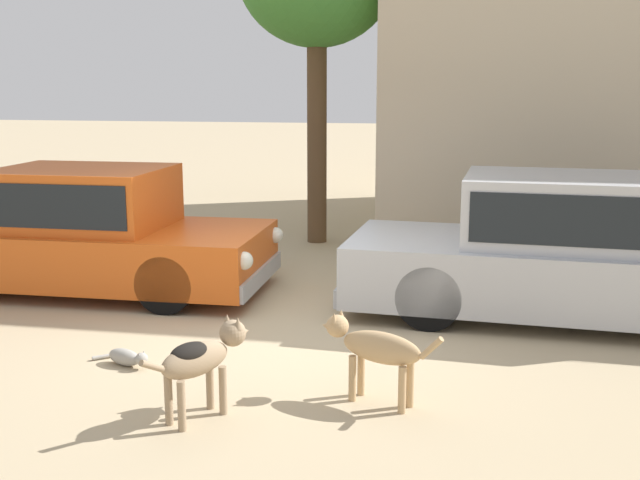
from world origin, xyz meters
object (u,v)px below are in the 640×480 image
(parked_sedan_second, at_px, (571,249))
(stray_dog_spotted, at_px, (374,348))
(parked_sedan_nearest, at_px, (87,230))
(stray_cat, at_px, (127,357))
(stray_dog_tan, at_px, (202,356))

(parked_sedan_second, xyz_separation_m, stray_dog_spotted, (-1.78, -2.59, -0.30))
(parked_sedan_nearest, relative_size, parked_sedan_second, 0.90)
(stray_dog_spotted, height_order, stray_cat, stray_dog_spotted)
(parked_sedan_second, bearing_deg, stray_dog_tan, -130.18)
(parked_sedan_second, xyz_separation_m, stray_cat, (-4.01, -2.21, -0.67))
(stray_cat, bearing_deg, parked_sedan_nearest, 143.66)
(stray_dog_spotted, bearing_deg, parked_sedan_nearest, -14.00)
(stray_dog_spotted, relative_size, stray_cat, 1.68)
(parked_sedan_nearest, bearing_deg, stray_dog_tan, -52.00)
(stray_dog_tan, bearing_deg, stray_cat, 80.63)
(stray_dog_tan, bearing_deg, parked_sedan_second, -12.42)
(stray_dog_spotted, bearing_deg, stray_cat, 12.20)
(parked_sedan_second, bearing_deg, parked_sedan_nearest, -177.63)
(stray_dog_spotted, height_order, stray_dog_tan, stray_dog_tan)
(parked_sedan_nearest, bearing_deg, stray_cat, -57.08)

